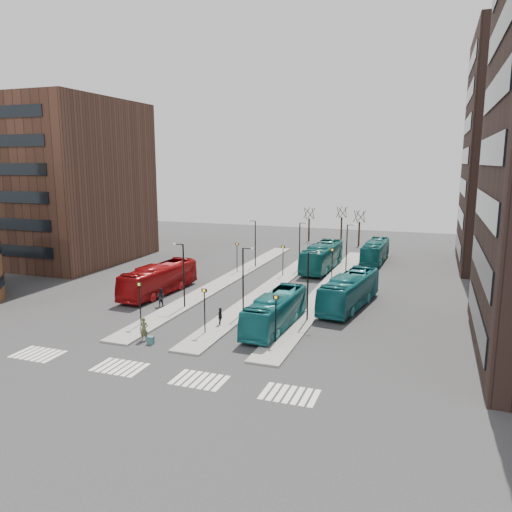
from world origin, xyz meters
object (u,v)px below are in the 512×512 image
(teal_bus_d, at_px, (375,251))
(commuter_a, at_px, (161,297))
(teal_bus_c, at_px, (350,291))
(commuter_b, at_px, (220,317))
(teal_bus_b, at_px, (322,257))
(red_bus, at_px, (159,279))
(teal_bus_a, at_px, (276,311))
(suitcase, at_px, (151,340))
(commuter_c, at_px, (259,307))
(traveller, at_px, (144,329))

(teal_bus_d, relative_size, commuter_a, 6.13)
(teal_bus_c, relative_size, commuter_b, 7.17)
(commuter_a, bearing_deg, teal_bus_b, -115.98)
(red_bus, xyz_separation_m, teal_bus_d, (19.52, 25.10, -0.07))
(teal_bus_a, bearing_deg, commuter_b, -163.13)
(suitcase, xyz_separation_m, commuter_c, (5.42, 9.67, 0.49))
(red_bus, bearing_deg, suitcase, -58.36)
(traveller, bearing_deg, teal_bus_c, 32.62)
(suitcase, height_order, commuter_b, commuter_b)
(red_bus, bearing_deg, commuter_c, -12.44)
(traveller, bearing_deg, suitcase, -43.93)
(red_bus, height_order, traveller, red_bus)
(suitcase, relative_size, red_bus, 0.05)
(red_bus, distance_m, commuter_a, 4.77)
(commuter_a, bearing_deg, commuter_c, -176.58)
(teal_bus_a, distance_m, commuter_a, 12.59)
(teal_bus_a, height_order, commuter_b, teal_bus_a)
(commuter_a, height_order, commuter_c, commuter_a)
(commuter_a, relative_size, commuter_b, 1.10)
(commuter_b, xyz_separation_m, commuter_c, (2.12, 3.94, -0.01))
(teal_bus_b, distance_m, teal_bus_d, 9.56)
(teal_bus_a, relative_size, teal_bus_d, 0.96)
(traveller, xyz_separation_m, commuter_b, (4.19, 5.23, -0.12))
(red_bus, bearing_deg, commuter_b, -32.43)
(suitcase, bearing_deg, teal_bus_d, 67.78)
(suitcase, height_order, teal_bus_d, teal_bus_d)
(teal_bus_c, height_order, commuter_c, teal_bus_c)
(teal_bus_a, bearing_deg, traveller, -141.48)
(red_bus, xyz_separation_m, commuter_c, (12.46, -3.62, -0.79))
(commuter_b, bearing_deg, suitcase, 141.02)
(red_bus, height_order, teal_bus_c, teal_bus_c)
(teal_bus_c, xyz_separation_m, commuter_b, (-9.40, -9.38, -0.80))
(suitcase, xyz_separation_m, teal_bus_b, (6.59, 30.86, 1.40))
(teal_bus_d, relative_size, commuter_b, 6.77)
(teal_bus_b, height_order, commuter_b, teal_bus_b)
(teal_bus_c, distance_m, teal_bus_d, 23.27)
(suitcase, height_order, commuter_c, commuter_c)
(teal_bus_c, bearing_deg, commuter_c, -134.75)
(red_bus, distance_m, commuter_b, 12.83)
(teal_bus_d, bearing_deg, commuter_b, -104.00)
(red_bus, relative_size, teal_bus_c, 0.99)
(teal_bus_d, bearing_deg, teal_bus_c, -87.77)
(teal_bus_a, height_order, teal_bus_c, teal_bus_c)
(suitcase, bearing_deg, commuter_a, 111.67)
(suitcase, xyz_separation_m, teal_bus_a, (7.84, 6.92, 1.15))
(red_bus, height_order, commuter_b, red_bus)
(commuter_c, bearing_deg, teal_bus_d, 167.02)
(teal_bus_c, bearing_deg, commuter_b, -126.59)
(commuter_a, bearing_deg, teal_bus_a, 170.35)
(red_bus, bearing_deg, traveller, -60.58)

